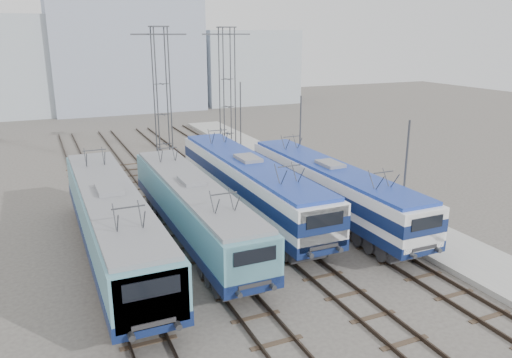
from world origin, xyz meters
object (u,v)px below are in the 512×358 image
object	(u,v)px
locomotive_far_right	(331,186)
safety_cone	(424,226)
locomotive_center_left	(194,207)
locomotive_center_right	(249,182)
locomotive_far_left	(113,220)
catenary_tower_west	(162,94)
catenary_tower_east	(227,89)
mast_front	(404,182)
mast_rear	(241,118)
mast_mid	(300,141)

from	to	relation	value
locomotive_far_right	safety_cone	world-z (taller)	locomotive_far_right
locomotive_center_left	locomotive_far_right	bearing A→B (deg)	0.42
locomotive_center_right	locomotive_far_left	bearing A→B (deg)	-160.15
locomotive_center_right	locomotive_far_right	distance (m)	5.16
catenary_tower_west	catenary_tower_east	distance (m)	6.80
catenary_tower_west	mast_front	xyz separation A→B (m)	(8.60, -20.00, -3.14)
catenary_tower_east	mast_front	distance (m)	22.32
locomotive_far_right	catenary_tower_west	size ratio (longest dim) A/B	1.44
locomotive_center_left	catenary_tower_east	bearing A→B (deg)	63.40
locomotive_far_right	mast_rear	xyz separation A→B (m)	(1.85, 19.41, 1.28)
locomotive_far_left	mast_front	bearing A→B (deg)	-14.11
locomotive_far_right	catenary_tower_east	distance (m)	17.96
locomotive_center_right	mast_mid	xyz separation A→B (m)	(6.35, 4.89, 1.14)
locomotive_far_right	safety_cone	distance (m)	6.06
locomotive_center_right	mast_front	bearing A→B (deg)	-48.22
catenary_tower_west	mast_mid	size ratio (longest dim) A/B	1.71
mast_front	catenary_tower_east	bearing A→B (deg)	95.45
locomotive_far_left	catenary_tower_east	size ratio (longest dim) A/B	1.56
mast_front	mast_rear	xyz separation A→B (m)	(0.00, 24.00, 0.00)
locomotive_far_left	mast_mid	world-z (taller)	mast_mid
locomotive_far_left	catenary_tower_east	xyz separation A→B (m)	(13.25, 18.14, 4.32)
catenary_tower_west	mast_rear	bearing A→B (deg)	24.94
locomotive_far_left	mast_rear	size ratio (longest dim) A/B	2.67
locomotive_center_left	catenary_tower_west	xyz separation A→B (m)	(2.25, 15.47, 4.48)
locomotive_far_left	locomotive_far_right	world-z (taller)	locomotive_far_left
catenary_tower_east	mast_mid	xyz separation A→B (m)	(2.10, -10.00, -3.14)
locomotive_far_left	locomotive_center_left	world-z (taller)	locomotive_far_left
locomotive_far_left	locomotive_center_right	size ratio (longest dim) A/B	1.01
locomotive_far_right	mast_rear	distance (m)	19.54
locomotive_center_right	safety_cone	bearing A→B (deg)	-41.37
mast_mid	safety_cone	world-z (taller)	mast_mid
locomotive_center_left	catenary_tower_west	size ratio (longest dim) A/B	1.44
locomotive_far_right	mast_rear	size ratio (longest dim) A/B	2.48
locomotive_center_left	catenary_tower_east	distance (m)	20.05
mast_mid	catenary_tower_east	bearing A→B (deg)	101.86
locomotive_far_right	catenary_tower_east	size ratio (longest dim) A/B	1.44
mast_rear	safety_cone	distance (m)	24.25
mast_front	mast_rear	size ratio (longest dim) A/B	1.00
locomotive_center_right	mast_front	world-z (taller)	mast_front
locomotive_center_left	locomotive_far_right	world-z (taller)	locomotive_center_left
locomotive_far_left	locomotive_center_left	size ratio (longest dim) A/B	1.08
locomotive_center_right	mast_rear	xyz separation A→B (m)	(6.35, 16.89, 1.14)
locomotive_center_right	mast_mid	world-z (taller)	mast_mid
catenary_tower_west	catenary_tower_east	size ratio (longest dim) A/B	1.00
locomotive_center_left	locomotive_far_right	size ratio (longest dim) A/B	1.00
locomotive_far_right	safety_cone	bearing A→B (deg)	-52.08
mast_rear	locomotive_center_left	bearing A→B (deg)	-119.12
mast_front	locomotive_center_right	bearing A→B (deg)	131.78
catenary_tower_west	mast_mid	xyz separation A→B (m)	(8.60, -8.00, -3.14)
catenary_tower_east	safety_cone	world-z (taller)	catenary_tower_east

